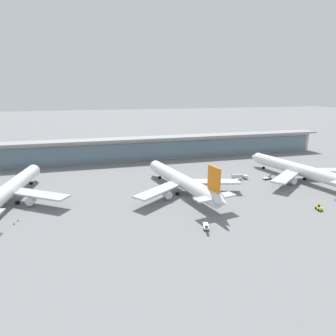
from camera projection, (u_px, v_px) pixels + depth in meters
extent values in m
plane|color=slate|center=(181.00, 199.00, 124.98)|extent=(1200.00, 1200.00, 0.00)
cylinder|color=white|center=(10.00, 189.00, 120.53)|extent=(15.12, 57.78, 6.07)
cone|color=white|center=(35.00, 169.00, 150.48)|extent=(6.74, 6.34, 5.95)
cube|color=black|center=(33.00, 169.00, 146.87)|extent=(4.89, 3.20, 0.73)
cube|color=#B7BABF|center=(39.00, 194.00, 117.07)|extent=(25.25, 20.53, 0.73)
cylinder|color=silver|center=(31.00, 200.00, 116.71)|extent=(4.00, 4.87, 3.35)
cylinder|color=black|center=(0.00, 203.00, 118.49)|extent=(1.47, 1.65, 1.46)
cylinder|color=black|center=(17.00, 202.00, 119.17)|extent=(1.47, 1.65, 1.46)
cylinder|color=black|center=(31.00, 183.00, 143.94)|extent=(1.47, 1.65, 1.46)
cylinder|color=white|center=(181.00, 180.00, 131.99)|extent=(17.08, 57.63, 6.07)
cone|color=white|center=(153.00, 165.00, 158.98)|extent=(6.89, 6.51, 5.95)
cone|color=white|center=(222.00, 202.00, 105.10)|extent=(6.65, 7.61, 5.46)
cube|color=black|center=(156.00, 164.00, 155.70)|extent=(4.95, 3.34, 0.73)
cube|color=#B7BABF|center=(160.00, 190.00, 122.09)|extent=(24.89, 21.13, 0.73)
cube|color=#B7BABF|center=(211.00, 182.00, 133.29)|extent=(27.00, 13.18, 0.73)
cylinder|color=silver|center=(167.00, 194.00, 123.45)|extent=(4.13, 4.96, 3.35)
cylinder|color=silver|center=(206.00, 187.00, 131.97)|extent=(4.13, 4.96, 3.35)
cube|color=orange|center=(214.00, 179.00, 107.79)|extent=(2.14, 7.33, 9.42)
cube|color=#B7BABF|center=(215.00, 197.00, 108.66)|extent=(17.32, 7.75, 0.52)
cylinder|color=black|center=(177.00, 194.00, 129.15)|extent=(1.52, 1.68, 1.46)
cylinder|color=black|center=(190.00, 192.00, 132.01)|extent=(1.52, 1.68, 1.46)
cylinder|color=black|center=(160.00, 177.00, 153.21)|extent=(1.52, 1.68, 1.46)
cylinder|color=white|center=(296.00, 169.00, 151.06)|extent=(17.00, 57.64, 6.07)
cone|color=white|center=(254.00, 157.00, 178.08)|extent=(6.89, 6.50, 5.95)
cube|color=black|center=(259.00, 156.00, 174.79)|extent=(4.95, 3.34, 0.73)
cube|color=#B7BABF|center=(286.00, 177.00, 141.18)|extent=(24.91, 21.11, 0.73)
cube|color=#B7BABF|center=(322.00, 170.00, 152.35)|extent=(27.00, 13.21, 0.73)
cylinder|color=silver|center=(291.00, 180.00, 142.54)|extent=(4.13, 4.96, 3.35)
cylinder|color=silver|center=(318.00, 175.00, 151.03)|extent=(4.13, 4.96, 3.35)
cylinder|color=black|center=(296.00, 180.00, 148.23)|extent=(1.51, 1.68, 1.46)
cylinder|color=black|center=(305.00, 179.00, 151.08)|extent=(1.51, 1.68, 1.46)
cylinder|color=black|center=(263.00, 168.00, 172.30)|extent=(1.51, 1.68, 1.46)
cube|color=silver|center=(267.00, 178.00, 152.32)|extent=(5.07, 2.74, 0.60)
cube|color=black|center=(271.00, 175.00, 153.10)|extent=(4.05, 1.69, 1.72)
cylinder|color=black|center=(268.00, 178.00, 153.84)|extent=(0.94, 0.46, 0.90)
cylinder|color=black|center=(271.00, 178.00, 152.42)|extent=(0.94, 0.46, 0.90)
cylinder|color=black|center=(263.00, 179.00, 152.37)|extent=(0.94, 0.46, 0.90)
cylinder|color=black|center=(266.00, 179.00, 150.95)|extent=(0.94, 0.46, 0.90)
cube|color=silver|center=(206.00, 226.00, 98.59)|extent=(3.17, 5.12, 0.60)
cube|color=black|center=(207.00, 226.00, 95.97)|extent=(2.05, 4.04, 1.72)
cylinder|color=black|center=(209.00, 229.00, 97.02)|extent=(0.54, 0.94, 0.90)
cylinder|color=black|center=(204.00, 229.00, 97.08)|extent=(0.54, 0.94, 0.90)
cylinder|color=black|center=(208.00, 225.00, 100.26)|extent=(0.54, 0.94, 0.90)
cylinder|color=black|center=(203.00, 224.00, 100.32)|extent=(0.54, 0.94, 0.90)
cube|color=silver|center=(245.00, 177.00, 153.03)|extent=(2.21, 2.57, 1.50)
cylinder|color=silver|center=(237.00, 176.00, 152.04)|extent=(5.77, 2.59, 2.10)
cylinder|color=black|center=(243.00, 177.00, 154.11)|extent=(0.92, 0.36, 0.90)
cylinder|color=black|center=(245.00, 179.00, 152.01)|extent=(0.92, 0.36, 0.90)
cylinder|color=black|center=(233.00, 178.00, 153.15)|extent=(0.92, 0.36, 0.90)
cylinder|color=black|center=(234.00, 179.00, 151.05)|extent=(0.92, 0.36, 0.90)
cube|color=yellow|center=(319.00, 208.00, 113.16)|extent=(2.09, 3.07, 0.90)
cube|color=black|center=(319.00, 206.00, 113.24)|extent=(0.84, 0.84, 0.70)
cylinder|color=black|center=(322.00, 210.00, 112.36)|extent=(0.47, 0.94, 0.90)
cylinder|color=black|center=(318.00, 210.00, 112.30)|extent=(0.47, 0.94, 0.90)
cylinder|color=black|center=(319.00, 208.00, 114.25)|extent=(0.47, 0.94, 0.90)
cylinder|color=black|center=(316.00, 208.00, 114.20)|extent=(0.47, 0.94, 0.90)
cube|color=beige|center=(146.00, 149.00, 195.31)|extent=(253.73, 8.00, 14.00)
cube|color=slate|center=(147.00, 151.00, 191.49)|extent=(248.65, 0.50, 11.20)
cube|color=gray|center=(147.00, 138.00, 191.46)|extent=(258.80, 12.80, 1.20)
cone|color=orange|center=(14.00, 223.00, 101.37)|extent=(0.44, 0.44, 0.70)
cube|color=black|center=(14.00, 224.00, 101.45)|extent=(0.62, 0.62, 0.04)
cone|color=orange|center=(18.00, 220.00, 103.88)|extent=(0.44, 0.44, 0.70)
cube|color=black|center=(18.00, 221.00, 103.97)|extent=(0.62, 0.62, 0.04)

